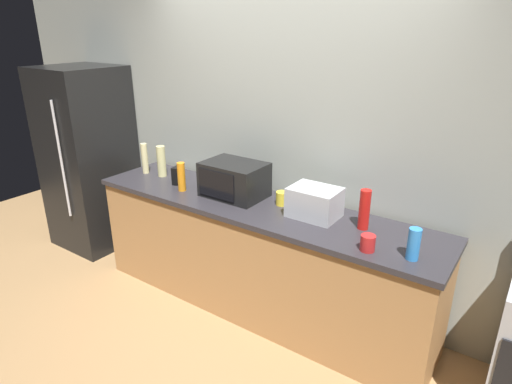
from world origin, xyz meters
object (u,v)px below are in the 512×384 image
(cordless_phone, at_px, (177,175))
(bottle_dish_soap, at_px, (181,177))
(bottle_hand_soap, at_px, (145,158))
(refrigerator, at_px, (89,159))
(toaster_oven, at_px, (314,202))
(microwave, at_px, (234,180))
(mug_red, at_px, (368,243))
(bottle_hot_sauce, at_px, (364,210))
(mug_yellow, at_px, (282,198))
(bottle_spray_cleaner, at_px, (414,244))
(bottle_vinegar, at_px, (161,161))

(cordless_phone, relative_size, bottle_dish_soap, 0.64)
(bottle_hand_soap, distance_m, bottle_dish_soap, 0.60)
(refrigerator, height_order, toaster_oven, refrigerator)
(refrigerator, distance_m, microwave, 1.82)
(refrigerator, xyz_separation_m, mug_red, (3.00, -0.20, 0.05))
(refrigerator, bearing_deg, toaster_oven, 1.38)
(mug_red, bearing_deg, microwave, 168.23)
(bottle_hot_sauce, xyz_separation_m, bottle_dish_soap, (-1.47, -0.17, -0.02))
(bottle_dish_soap, relative_size, mug_yellow, 2.30)
(microwave, distance_m, bottle_spray_cleaner, 1.45)
(bottle_hand_soap, relative_size, bottle_dish_soap, 1.16)
(refrigerator, xyz_separation_m, bottle_hot_sauce, (2.86, 0.07, 0.14))
(bottle_dish_soap, relative_size, mug_red, 2.36)
(bottle_vinegar, bearing_deg, mug_yellow, 2.25)
(cordless_phone, bearing_deg, mug_red, -18.92)
(bottle_vinegar, distance_m, bottle_hand_soap, 0.19)
(bottle_spray_cleaner, height_order, bottle_hot_sauce, bottle_hot_sauce)
(cordless_phone, bearing_deg, mug_yellow, -5.95)
(bottle_dish_soap, xyz_separation_m, mug_yellow, (0.82, 0.21, -0.07))
(bottle_dish_soap, bearing_deg, bottle_hand_soap, 166.84)
(refrigerator, bearing_deg, bottle_hot_sauce, 1.39)
(refrigerator, bearing_deg, bottle_hand_soap, 2.35)
(microwave, distance_m, cordless_phone, 0.57)
(cordless_phone, relative_size, mug_yellow, 1.46)
(cordless_phone, xyz_separation_m, bottle_hot_sauce, (1.62, 0.08, 0.06))
(bottle_spray_cleaner, distance_m, bottle_hand_soap, 2.45)
(toaster_oven, relative_size, bottle_vinegar, 1.25)
(toaster_oven, relative_size, mug_yellow, 3.32)
(refrigerator, bearing_deg, mug_yellow, 2.77)
(bottle_spray_cleaner, xyz_separation_m, bottle_dish_soap, (-1.86, 0.05, 0.02))
(cordless_phone, height_order, bottle_hot_sauce, bottle_hot_sauce)
(bottle_vinegar, bearing_deg, bottle_spray_cleaner, -5.27)
(bottle_vinegar, distance_m, bottle_dish_soap, 0.43)
(bottle_hot_sauce, relative_size, mug_yellow, 2.66)
(toaster_oven, bearing_deg, refrigerator, -178.62)
(bottle_dish_soap, bearing_deg, microwave, 19.78)
(refrigerator, height_order, microwave, refrigerator)
(bottle_spray_cleaner, bearing_deg, bottle_hand_soap, 175.73)
(bottle_vinegar, distance_m, mug_red, 2.03)
(toaster_oven, bearing_deg, bottle_spray_cleaner, -15.72)
(microwave, relative_size, bottle_hot_sauce, 1.76)
(bottle_hand_soap, bearing_deg, bottle_dish_soap, -13.16)
(bottle_vinegar, bearing_deg, mug_red, -7.35)
(mug_red, bearing_deg, bottle_vinegar, 172.65)
(bottle_hot_sauce, xyz_separation_m, mug_yellow, (-0.65, 0.04, -0.08))
(cordless_phone, xyz_separation_m, bottle_spray_cleaner, (2.00, -0.14, 0.02))
(microwave, relative_size, bottle_spray_cleaner, 2.49)
(bottle_hot_sauce, height_order, mug_yellow, bottle_hot_sauce)
(microwave, distance_m, toaster_oven, 0.70)
(cordless_phone, distance_m, bottle_hand_soap, 0.44)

